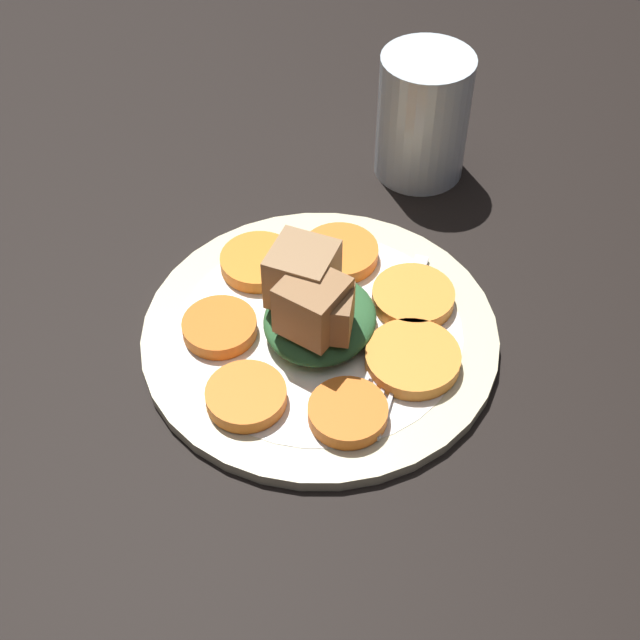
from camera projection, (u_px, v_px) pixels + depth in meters
table_slab at (320, 347)px, 68.12cm from camera, size 120.00×120.00×2.00cm
plate at (320, 334)px, 67.00cm from camera, size 26.74×26.74×1.05cm
carrot_slice_0 at (348, 412)px, 60.68cm from camera, size 5.50×5.50×1.13cm
carrot_slice_1 at (413, 359)px, 63.89cm from camera, size 6.89×6.89×1.13cm
carrot_slice_2 at (413, 297)px, 68.03cm from camera, size 6.32×6.32×1.13cm
carrot_slice_3 at (340, 253)px, 71.31cm from camera, size 6.17×6.17×1.13cm
carrot_slice_4 at (258, 262)px, 70.63cm from camera, size 6.07×6.07×1.13cm
carrot_slice_5 at (220, 327)px, 65.94cm from camera, size 5.56×5.56×1.13cm
carrot_slice_6 at (246, 396)px, 61.62cm from camera, size 5.67×5.67×1.13cm
center_pile at (317, 305)px, 64.29cm from camera, size 9.22×8.30×6.72cm
fork at (394, 343)px, 65.36cm from camera, size 18.15×2.32×0.40cm
water_glass at (423, 116)px, 77.07cm from camera, size 8.00×8.00×11.36cm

